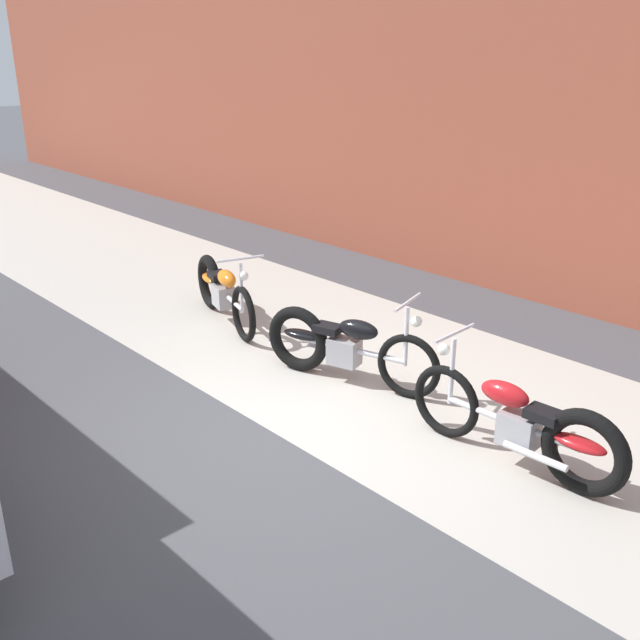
{
  "coord_description": "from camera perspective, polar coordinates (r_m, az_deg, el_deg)",
  "views": [
    {
      "loc": [
        4.58,
        -3.61,
        3.32
      ],
      "look_at": [
        -0.38,
        0.95,
        0.75
      ],
      "focal_mm": 40.39,
      "sensor_mm": 36.0,
      "label": 1
    }
  ],
  "objects": [
    {
      "name": "sidewalk_slab",
      "position": [
        7.79,
        6.24,
        -4.44
      ],
      "size": [
        36.0,
        3.5,
        0.01
      ],
      "primitive_type": "cube",
      "color": "#B2ADA3",
      "rests_on": "ground"
    },
    {
      "name": "motorcycle_orange",
      "position": [
        9.3,
        -7.82,
        2.38
      ],
      "size": [
        1.95,
        0.81,
        1.03
      ],
      "rotation": [
        0.0,
        0.0,
        -0.29
      ],
      "color": "black",
      "rests_on": "ground"
    },
    {
      "name": "motorcycle_black",
      "position": [
        7.52,
        1.43,
        -1.99
      ],
      "size": [
        1.95,
        0.82,
        1.03
      ],
      "rotation": [
        0.0,
        0.0,
        0.29
      ],
      "color": "black",
      "rests_on": "ground"
    },
    {
      "name": "motorcycle_red",
      "position": [
        6.2,
        16.14,
        -8.15
      ],
      "size": [
        2.01,
        0.58,
        1.03
      ],
      "rotation": [
        0.0,
        0.0,
        3.19
      ],
      "color": "black",
      "rests_on": "ground"
    },
    {
      "name": "ground_plane",
      "position": [
        6.71,
        -3.84,
        -8.82
      ],
      "size": [
        80.0,
        80.0,
        0.0
      ],
      "primitive_type": "plane",
      "color": "#47474C"
    },
    {
      "name": "brick_building_wall",
      "position": [
        9.97,
        20.53,
        14.56
      ],
      "size": [
        36.0,
        0.5,
        4.87
      ],
      "primitive_type": "cube",
      "color": "brown",
      "rests_on": "ground"
    }
  ]
}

